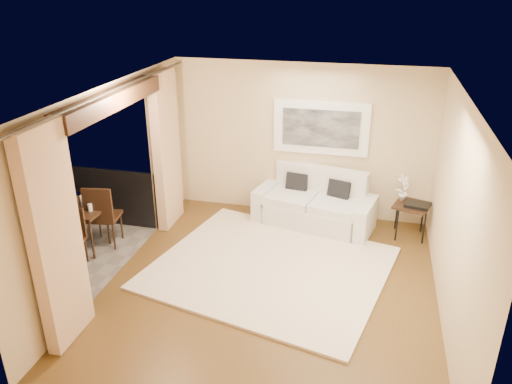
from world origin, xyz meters
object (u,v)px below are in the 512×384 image
(balcony_chair_far, at_px, (101,212))
(balcony_chair_near, at_px, (71,233))
(side_table, at_px, (412,208))
(bistro_table, at_px, (84,214))
(sofa, at_px, (315,205))
(orchid, at_px, (403,188))
(ice_bucket, at_px, (78,200))

(balcony_chair_far, height_order, balcony_chair_near, balcony_chair_far)
(side_table, height_order, balcony_chair_near, balcony_chair_near)
(balcony_chair_near, bearing_deg, bistro_table, 88.55)
(side_table, xyz_separation_m, balcony_chair_near, (-4.91, -2.08, -0.01))
(sofa, bearing_deg, bistro_table, -140.60)
(sofa, xyz_separation_m, orchid, (1.42, 0.02, 0.46))
(balcony_chair_far, relative_size, ice_bucket, 5.24)
(sofa, distance_m, balcony_chair_far, 3.55)
(ice_bucket, bearing_deg, bistro_table, -37.85)
(bistro_table, relative_size, balcony_chair_near, 0.78)
(sofa, distance_m, bistro_table, 3.80)
(side_table, bearing_deg, ice_bucket, -163.15)
(sofa, bearing_deg, ice_bucket, -143.06)
(ice_bucket, bearing_deg, balcony_chair_far, 3.55)
(side_table, height_order, orchid, orchid)
(orchid, relative_size, balcony_chair_near, 0.52)
(balcony_chair_far, distance_m, ice_bucket, 0.41)
(side_table, relative_size, orchid, 1.45)
(bistro_table, xyz_separation_m, ice_bucket, (-0.14, 0.11, 0.18))
(side_table, relative_size, ice_bucket, 3.32)
(orchid, bearing_deg, balcony_chair_far, -160.33)
(side_table, relative_size, balcony_chair_near, 0.75)
(bistro_table, bearing_deg, side_table, 18.49)
(orchid, xyz_separation_m, ice_bucket, (-4.94, -1.66, -0.01))
(ice_bucket, bearing_deg, sofa, 24.94)
(sofa, height_order, bistro_table, sofa)
(side_table, distance_m, balcony_chair_far, 4.97)
(side_table, xyz_separation_m, balcony_chair_far, (-4.73, -1.52, 0.09))
(side_table, distance_m, ice_bucket, 5.33)
(side_table, bearing_deg, bistro_table, -161.51)
(balcony_chair_near, relative_size, ice_bucket, 4.44)
(sofa, xyz_separation_m, balcony_chair_far, (-3.15, -1.61, 0.27))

